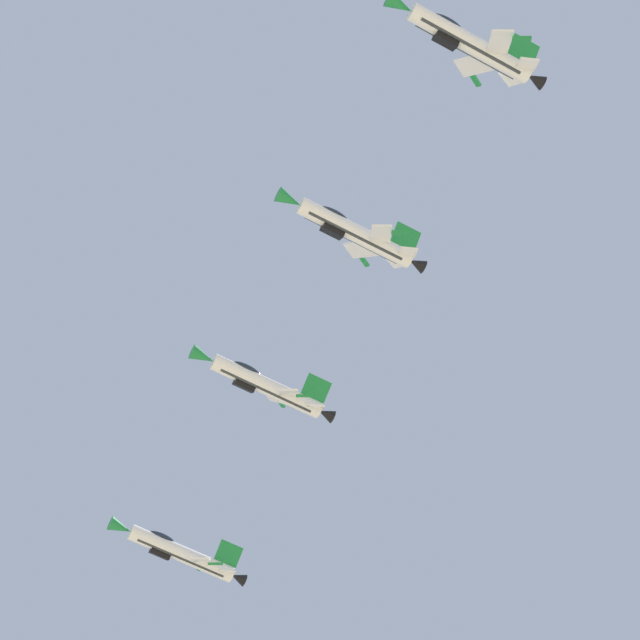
% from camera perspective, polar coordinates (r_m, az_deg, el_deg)
% --- Properties ---
extents(fighter_jet_left_wing, '(7.87, 15.57, 7.64)m').
position_cam_1_polar(fighter_jet_left_wing, '(117.04, 6.50, 12.04)').
color(fighter_jet_left_wing, silver).
extents(fighter_jet_right_wing, '(8.01, 15.57, 7.37)m').
position_cam_1_polar(fighter_jet_right_wing, '(123.82, 1.45, 3.90)').
color(fighter_jet_right_wing, silver).
extents(fighter_jet_left_outer, '(7.63, 15.57, 8.12)m').
position_cam_1_polar(fighter_jet_left_outer, '(130.15, -2.47, -2.88)').
color(fighter_jet_left_outer, silver).
extents(fighter_jet_right_outer, '(7.87, 15.57, 7.62)m').
position_cam_1_polar(fighter_jet_right_outer, '(141.19, -6.21, -10.12)').
color(fighter_jet_right_outer, silver).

